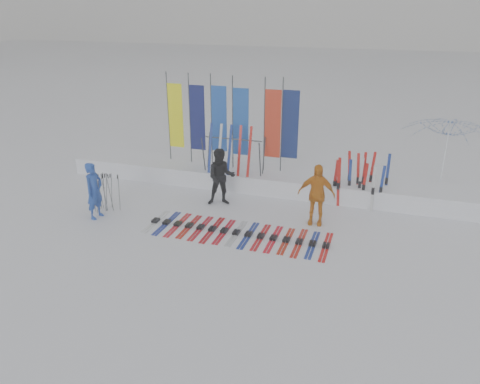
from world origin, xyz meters
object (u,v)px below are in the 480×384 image
(tent_canopy, at_px, (444,157))
(person_blue, at_px, (94,191))
(person_yellow, at_px, (316,194))
(ski_rack, at_px, (234,150))
(ski_row, at_px, (237,233))
(person_black, at_px, (221,177))

(tent_canopy, bearing_deg, person_blue, -152.66)
(person_yellow, height_order, ski_rack, ski_rack)
(person_blue, height_order, ski_row, person_blue)
(person_blue, distance_m, tent_canopy, 11.20)
(person_blue, distance_m, person_black, 3.86)
(person_blue, distance_m, ski_rack, 4.76)
(person_blue, xyz_separation_m, person_black, (3.23, 2.10, 0.06))
(ski_rack, bearing_deg, person_black, -87.55)
(person_blue, height_order, tent_canopy, tent_canopy)
(person_black, height_order, tent_canopy, tent_canopy)
(person_black, bearing_deg, tent_canopy, 3.60)
(person_blue, xyz_separation_m, tent_canopy, (9.94, 5.14, 0.46))
(person_black, bearing_deg, ski_rack, 71.69)
(person_blue, bearing_deg, ski_row, -80.76)
(person_black, bearing_deg, person_yellow, -29.80)
(person_black, height_order, ski_rack, same)
(tent_canopy, distance_m, ski_row, 7.53)
(ski_row, bearing_deg, ski_rack, 109.95)
(person_yellow, height_order, tent_canopy, tent_canopy)
(tent_canopy, distance_m, ski_rack, 6.96)
(person_yellow, bearing_deg, ski_rack, 145.60)
(tent_canopy, xyz_separation_m, ski_row, (-5.58, -4.89, -1.29))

